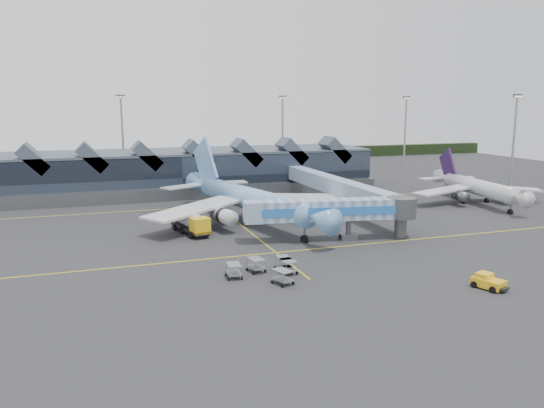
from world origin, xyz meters
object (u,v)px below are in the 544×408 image
object	(u,v)px
jet_bridge	(342,211)
fuel_truck	(189,221)
regional_jet	(476,187)
main_airliner	(248,198)
pushback_tug	(488,282)

from	to	relation	value
jet_bridge	fuel_truck	world-z (taller)	jet_bridge
regional_jet	fuel_truck	world-z (taller)	regional_jet
regional_jet	main_airliner	bearing A→B (deg)	-170.35
jet_bridge	fuel_truck	bearing A→B (deg)	161.03
main_airliner	fuel_truck	size ratio (longest dim) A/B	4.16
main_airliner	jet_bridge	distance (m)	18.83
regional_jet	pushback_tug	xyz separation A→B (m)	(-33.58, -42.90, -2.64)
main_airliner	fuel_truck	xyz separation A→B (m)	(-10.87, -4.38, -2.21)
jet_bridge	fuel_truck	xyz separation A→B (m)	(-20.72, 11.68, -2.49)
regional_jet	pushback_tug	distance (m)	54.55
main_airliner	jet_bridge	world-z (taller)	main_airliner
regional_jet	fuel_truck	xyz separation A→B (m)	(-60.16, -6.72, -1.41)
regional_jet	fuel_truck	bearing A→B (deg)	-166.70
regional_jet	pushback_tug	bearing A→B (deg)	-121.13
fuel_truck	jet_bridge	bearing A→B (deg)	-42.68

